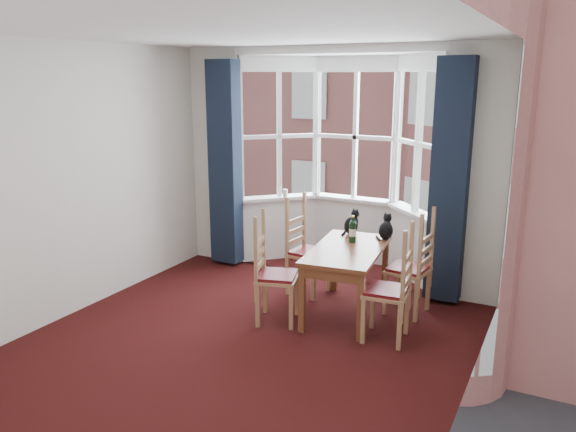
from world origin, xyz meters
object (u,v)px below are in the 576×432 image
Objects in this scene: wine_bottle at (353,231)px; candle_tall at (285,193)px; chair_left_far at (302,252)px; cat_left at (352,224)px; chair_right_near at (396,294)px; cat_right at (386,229)px; chair_left_near at (269,277)px; chair_right_far at (416,272)px; dining_table at (347,257)px.

candle_tall is at bearing 141.62° from wine_bottle.
cat_left reaches higher than chair_left_far.
chair_right_near is at bearing -39.56° from candle_tall.
chair_left_far is 0.77m from wine_bottle.
candle_tall is (-1.38, 1.09, 0.08)m from wine_bottle.
cat_right is at bearing -25.81° from candle_tall.
candle_tall is (-0.77, 1.85, 0.45)m from chair_left_near.
wine_bottle is (0.66, -0.14, 0.38)m from chair_left_far.
chair_right_near is at bearing 6.70° from chair_left_near.
cat_left is at bearing 18.83° from chair_left_far.
cat_left is (0.47, 1.07, 0.36)m from chair_left_near.
chair_left_far is 1.00× the size of chair_right_far.
chair_left_near is 0.89m from chair_left_far.
cat_right is at bearing -3.92° from cat_left.
chair_right_near is at bearing -48.83° from cat_left.
chair_right_far is at bearing -26.02° from candle_tall.
cat_right reaches higher than candle_tall.
dining_table is at bearing -73.14° from cat_left.
candle_tall is at bearing 126.92° from chair_left_far.
chair_left_near is 1.00× the size of chair_left_far.
cat_left reaches higher than chair_right_near.
dining_table is at bearing -155.07° from chair_right_far.
cat_right reaches higher than chair_left_near.
wine_bottle is (0.13, -0.32, 0.02)m from cat_left.
chair_left_near is 8.54× the size of candle_tall.
cat_left reaches higher than chair_right_far.
wine_bottle is (-0.68, 0.60, 0.38)m from chair_right_near.
dining_table is 0.32m from wine_bottle.
chair_right_far is at bearing -16.03° from cat_left.
chair_left_far is at bearing -53.08° from candle_tall.
wine_bottle is 1.76m from candle_tall.
chair_left_near and chair_right_far have the same top height.
cat_left is 0.41m from cat_right.
dining_table is 12.52× the size of candle_tall.
chair_right_far is 3.15× the size of cat_right.
candle_tall is at bearing 154.19° from cat_right.
dining_table is 0.79m from chair_left_far.
cat_left is at bearing 176.08° from cat_right.
chair_right_far is 0.92m from cat_left.
chair_right_far is (1.35, -0.05, 0.00)m from chair_left_far.
wine_bottle reaches higher than dining_table.
cat_right reaches higher than chair_right_near.
chair_left_near is 1.29m from chair_right_near.
chair_right_near is (1.28, 0.15, 0.00)m from chair_left_near.
chair_right_far is (1.29, 0.84, 0.00)m from chair_left_near.
chair_left_far is 3.14× the size of wine_bottle.
chair_left_near is 2.05m from candle_tall.
cat_right is (0.41, -0.03, 0.00)m from cat_left.
dining_table is 1.47× the size of chair_right_near.
chair_right_far is 0.79m from wine_bottle.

